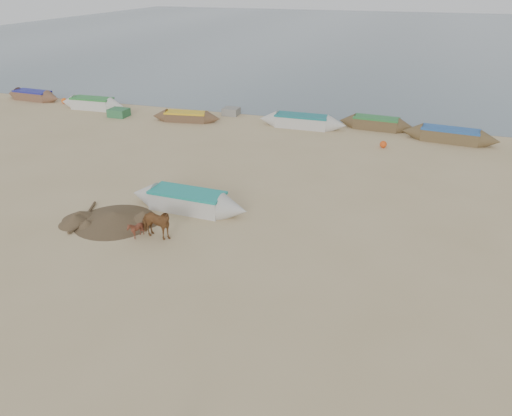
% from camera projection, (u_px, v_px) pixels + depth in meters
% --- Properties ---
extents(ground, '(140.00, 140.00, 0.00)m').
position_uv_depth(ground, '(221.00, 277.00, 18.23)').
color(ground, tan).
rests_on(ground, ground).
extents(sea, '(160.00, 160.00, 0.00)m').
position_uv_depth(sea, '(395.00, 35.00, 88.52)').
color(sea, slate).
rests_on(sea, ground).
extents(cow_adult, '(1.69, 0.92, 1.36)m').
position_uv_depth(cow_adult, '(156.00, 224.00, 20.61)').
color(cow_adult, brown).
rests_on(cow_adult, ground).
extents(calf_front, '(0.92, 0.90, 0.77)m').
position_uv_depth(calf_front, '(135.00, 229.00, 20.78)').
color(calf_front, brown).
rests_on(calf_front, ground).
extents(near_canoe, '(5.99, 1.60, 0.93)m').
position_uv_depth(near_canoe, '(188.00, 201.00, 23.21)').
color(near_canoe, beige).
rests_on(near_canoe, ground).
extents(debris_pile, '(4.18, 4.18, 0.48)m').
position_uv_depth(debris_pile, '(114.00, 217.00, 22.17)').
color(debris_pile, brown).
rests_on(debris_pile, ground).
extents(waterline_canoes, '(56.14, 4.11, 0.93)m').
position_uv_depth(waterline_canoes, '(316.00, 122.00, 35.49)').
color(waterline_canoes, brown).
rests_on(waterline_canoes, ground).
extents(beach_clutter, '(46.93, 5.20, 0.64)m').
position_uv_depth(beach_clutter, '(374.00, 131.00, 33.95)').
color(beach_clutter, '#326F43').
rests_on(beach_clutter, ground).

